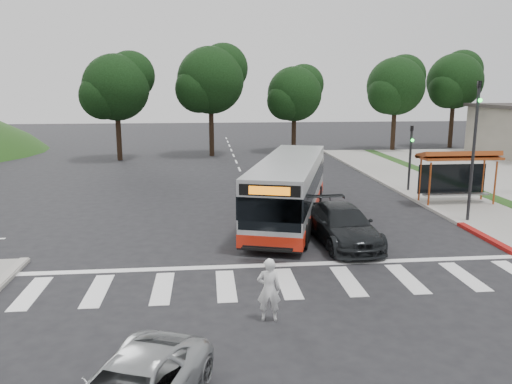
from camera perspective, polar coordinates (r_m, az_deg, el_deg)
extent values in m
plane|color=black|center=(21.10, 1.43, -5.26)|extent=(140.00, 140.00, 0.00)
cube|color=gray|center=(31.71, 19.65, -0.01)|extent=(4.00, 40.00, 0.12)
cube|color=#9E9991|center=(30.90, 16.30, -0.06)|extent=(0.30, 40.00, 0.15)
cube|color=maroon|center=(22.25, 25.91, -5.37)|extent=(0.32, 6.00, 0.15)
cube|color=silver|center=(16.43, 3.64, -10.35)|extent=(18.00, 2.60, 0.01)
cylinder|color=#9B4219|center=(27.44, 19.23, 0.83)|extent=(0.10, 0.10, 2.30)
cylinder|color=#9B4219|center=(29.14, 25.66, 0.93)|extent=(0.10, 0.10, 2.30)
cylinder|color=#9B4219|center=(28.51, 18.22, 1.30)|extent=(0.10, 0.10, 2.30)
cylinder|color=#9B4219|center=(30.15, 24.49, 1.37)|extent=(0.10, 0.10, 2.30)
cube|color=#9B4219|center=(28.57, 22.19, 3.68)|extent=(4.20, 1.60, 0.12)
cube|color=#9B4219|center=(28.60, 22.16, 3.99)|extent=(4.20, 1.32, 0.51)
cube|color=black|center=(29.28, 21.45, 1.43)|extent=(3.80, 0.06, 1.60)
cube|color=gray|center=(28.89, 21.88, -0.25)|extent=(3.60, 0.40, 0.08)
cylinder|color=black|center=(24.87, 23.58, 4.04)|extent=(0.14, 0.14, 6.50)
imported|color=black|center=(24.69, 24.12, 10.37)|extent=(0.16, 0.20, 1.00)
sphere|color=#19E533|center=(24.54, 24.26, 9.54)|extent=(0.18, 0.18, 0.18)
cylinder|color=black|center=(31.26, 17.19, 3.61)|extent=(0.14, 0.14, 4.00)
imported|color=black|center=(31.10, 17.36, 6.34)|extent=(0.16, 0.20, 1.00)
sphere|color=#19E533|center=(30.96, 17.45, 5.66)|extent=(0.18, 0.18, 0.18)
cylinder|color=black|center=(51.60, 15.43, 7.12)|extent=(0.44, 0.44, 4.40)
sphere|color=black|center=(51.45, 15.68, 11.56)|extent=(5.60, 5.60, 5.60)
sphere|color=black|center=(52.66, 16.57, 12.59)|extent=(4.20, 4.20, 4.20)
sphere|color=black|center=(50.46, 14.87, 10.80)|extent=(3.92, 3.92, 3.92)
cylinder|color=black|center=(56.27, 21.42, 7.21)|extent=(0.44, 0.44, 4.84)
sphere|color=black|center=(56.15, 21.77, 11.69)|extent=(5.60, 5.60, 5.60)
sphere|color=black|center=(57.43, 22.48, 12.72)|extent=(4.20, 4.20, 4.20)
sphere|color=black|center=(55.08, 21.12, 10.94)|extent=(3.92, 3.92, 3.92)
cylinder|color=black|center=(46.16, -5.11, 7.13)|extent=(0.44, 0.44, 4.84)
sphere|color=black|center=(46.00, -5.21, 12.60)|extent=(6.00, 6.00, 6.00)
sphere|color=black|center=(46.96, -3.74, 13.95)|extent=(4.50, 4.50, 4.50)
sphere|color=black|center=(45.25, -6.54, 11.61)|extent=(4.20, 4.20, 4.20)
cylinder|color=black|center=(48.94, 4.34, 6.89)|extent=(0.44, 0.44, 3.96)
sphere|color=black|center=(48.76, 4.41, 11.11)|extent=(5.20, 5.20, 5.20)
sphere|color=black|center=(49.71, 5.47, 12.14)|extent=(3.90, 3.90, 3.90)
sphere|color=black|center=(47.97, 3.45, 10.36)|extent=(3.64, 3.64, 3.64)
cylinder|color=black|center=(44.80, -15.42, 6.33)|extent=(0.44, 0.44, 4.40)
sphere|color=black|center=(44.62, -15.70, 11.44)|extent=(5.60, 5.60, 5.60)
sphere|color=black|center=(45.29, -14.16, 12.79)|extent=(4.20, 4.20, 4.20)
sphere|color=black|center=(44.12, -17.08, 10.45)|extent=(3.92, 3.92, 3.92)
imported|color=white|center=(13.68, 1.49, -11.07)|extent=(0.69, 0.50, 1.76)
imported|color=black|center=(20.51, 9.83, -3.72)|extent=(2.48, 5.37, 1.52)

